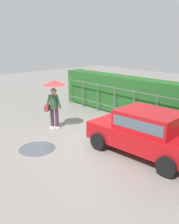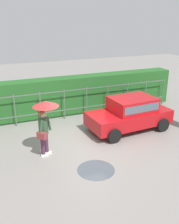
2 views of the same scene
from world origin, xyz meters
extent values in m
plane|color=gray|center=(0.00, 0.00, 0.00)|extent=(40.00, 40.00, 0.00)
cube|color=#B71116|center=(2.20, 0.54, 0.58)|extent=(3.80, 1.88, 0.60)
cube|color=#B71116|center=(2.35, 0.55, 1.18)|extent=(1.99, 1.56, 0.60)
cube|color=#4C5B66|center=(2.35, 0.55, 1.20)|extent=(1.84, 1.57, 0.33)
cylinder|color=black|center=(1.00, -0.38, 0.30)|extent=(0.61, 0.22, 0.60)
cylinder|color=black|center=(0.89, 1.30, 0.30)|extent=(0.61, 0.22, 0.60)
cylinder|color=black|center=(3.50, -0.21, 0.30)|extent=(0.61, 0.22, 0.60)
cylinder|color=#47283D|center=(-1.72, -0.19, 0.43)|extent=(0.15, 0.15, 0.86)
cylinder|color=#47283D|center=(-1.88, -0.32, 0.43)|extent=(0.15, 0.15, 0.86)
cube|color=white|center=(-1.68, -0.24, 0.04)|extent=(0.26, 0.10, 0.08)
cube|color=white|center=(-1.84, -0.36, 0.04)|extent=(0.26, 0.10, 0.08)
cylinder|color=#2D4C33|center=(-1.80, -0.25, 1.15)|extent=(0.34, 0.34, 0.58)
sphere|color=#DBAD89|center=(-1.80, -0.25, 1.58)|extent=(0.22, 0.22, 0.22)
sphere|color=olive|center=(-1.82, -0.23, 1.60)|extent=(0.25, 0.25, 0.25)
cylinder|color=#2D4C33|center=(-1.58, -0.18, 1.18)|extent=(0.23, 0.21, 0.56)
cylinder|color=#2D4C33|center=(-1.92, -0.46, 1.18)|extent=(0.23, 0.21, 0.56)
cylinder|color=#B2B2B7|center=(-1.67, -0.28, 1.50)|extent=(0.02, 0.02, 0.77)
cone|color=red|center=(-1.67, -0.28, 1.98)|extent=(0.91, 0.91, 0.19)
cube|color=maroon|center=(-1.93, -0.51, 0.91)|extent=(0.34, 0.36, 0.24)
cylinder|color=#59605B|center=(-4.77, 2.88, 0.75)|extent=(0.05, 0.05, 1.50)
cylinder|color=#59605B|center=(-3.59, 2.88, 0.75)|extent=(0.05, 0.05, 1.50)
cylinder|color=#59605B|center=(-2.42, 2.88, 0.75)|extent=(0.05, 0.05, 1.50)
cylinder|color=#59605B|center=(-1.24, 2.88, 0.75)|extent=(0.05, 0.05, 1.50)
cylinder|color=#59605B|center=(-0.06, 2.88, 0.75)|extent=(0.05, 0.05, 1.50)
cylinder|color=#59605B|center=(1.12, 2.88, 0.75)|extent=(0.05, 0.05, 1.50)
cube|color=#59605B|center=(0.53, 2.88, 1.42)|extent=(10.60, 0.03, 0.04)
cube|color=#59605B|center=(0.53, 2.88, 0.45)|extent=(10.60, 0.03, 0.04)
cube|color=#235B23|center=(0.53, 3.61, 0.95)|extent=(11.60, 0.90, 1.90)
cylinder|color=#4C545B|center=(-0.47, -1.91, 0.00)|extent=(1.26, 1.26, 0.00)
camera|label=1|loc=(6.50, -5.77, 3.62)|focal=39.08mm
camera|label=2|loc=(-3.47, -8.62, 4.81)|focal=41.28mm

